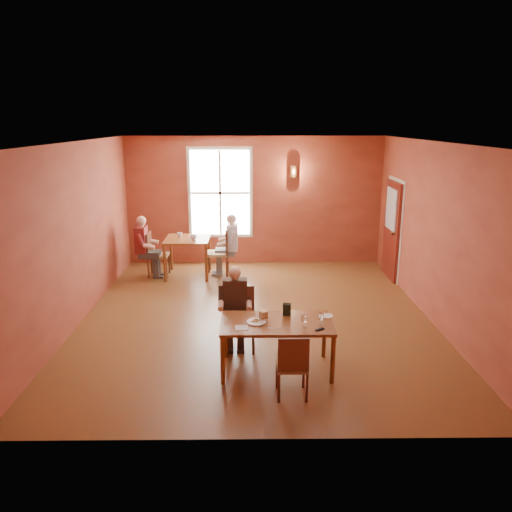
{
  "coord_description": "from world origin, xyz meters",
  "views": [
    {
      "loc": [
        -0.1,
        -8.18,
        3.32
      ],
      "look_at": [
        0.0,
        0.2,
        1.05
      ],
      "focal_mm": 35.0,
      "sensor_mm": 36.0,
      "label": 1
    }
  ],
  "objects_px": {
    "chair_diner_main": "(240,320)",
    "chair_empty": "(292,364)",
    "diner_main": "(240,313)",
    "chair_diner_white": "(217,252)",
    "chair_diner_maroon": "(158,254)",
    "main_table": "(276,346)",
    "second_table": "(188,257)",
    "diner_maroon": "(157,247)",
    "diner_white": "(219,247)"
  },
  "relations": [
    {
      "from": "chair_empty",
      "to": "second_table",
      "type": "relative_size",
      "value": 0.88
    },
    {
      "from": "second_table",
      "to": "chair_diner_maroon",
      "type": "height_order",
      "value": "chair_diner_maroon"
    },
    {
      "from": "chair_diner_white",
      "to": "diner_white",
      "type": "bearing_deg",
      "value": -90.0
    },
    {
      "from": "main_table",
      "to": "chair_diner_maroon",
      "type": "bearing_deg",
      "value": 118.55
    },
    {
      "from": "diner_maroon",
      "to": "diner_white",
      "type": "bearing_deg",
      "value": 90.0
    },
    {
      "from": "diner_main",
      "to": "chair_diner_maroon",
      "type": "distance_m",
      "value": 4.19
    },
    {
      "from": "chair_diner_white",
      "to": "chair_diner_maroon",
      "type": "bearing_deg",
      "value": 90.0
    },
    {
      "from": "main_table",
      "to": "chair_diner_white",
      "type": "bearing_deg",
      "value": 103.85
    },
    {
      "from": "main_table",
      "to": "second_table",
      "type": "xyz_separation_m",
      "value": [
        -1.73,
        4.37,
        0.07
      ]
    },
    {
      "from": "chair_diner_maroon",
      "to": "diner_main",
      "type": "bearing_deg",
      "value": 26.59
    },
    {
      "from": "diner_main",
      "to": "chair_diner_white",
      "type": "height_order",
      "value": "diner_main"
    },
    {
      "from": "diner_main",
      "to": "second_table",
      "type": "height_order",
      "value": "diner_main"
    },
    {
      "from": "chair_diner_main",
      "to": "chair_empty",
      "type": "height_order",
      "value": "chair_diner_main"
    },
    {
      "from": "chair_diner_white",
      "to": "diner_maroon",
      "type": "relative_size",
      "value": 0.81
    },
    {
      "from": "diner_main",
      "to": "chair_diner_maroon",
      "type": "height_order",
      "value": "diner_main"
    },
    {
      "from": "chair_empty",
      "to": "chair_diner_maroon",
      "type": "xyz_separation_m",
      "value": [
        -2.53,
        5.04,
        0.07
      ]
    },
    {
      "from": "diner_main",
      "to": "diner_maroon",
      "type": "xyz_separation_m",
      "value": [
        -1.91,
        3.75,
        0.06
      ]
    },
    {
      "from": "chair_empty",
      "to": "diner_maroon",
      "type": "height_order",
      "value": "diner_maroon"
    },
    {
      "from": "diner_maroon",
      "to": "second_table",
      "type": "bearing_deg",
      "value": 90.0
    },
    {
      "from": "diner_maroon",
      "to": "diner_main",
      "type": "bearing_deg",
      "value": 26.96
    },
    {
      "from": "chair_empty",
      "to": "chair_diner_white",
      "type": "height_order",
      "value": "chair_diner_white"
    },
    {
      "from": "chair_diner_main",
      "to": "chair_diner_white",
      "type": "height_order",
      "value": "chair_diner_white"
    },
    {
      "from": "chair_diner_main",
      "to": "chair_diner_white",
      "type": "relative_size",
      "value": 0.88
    },
    {
      "from": "second_table",
      "to": "diner_maroon",
      "type": "distance_m",
      "value": 0.72
    },
    {
      "from": "chair_empty",
      "to": "chair_diner_maroon",
      "type": "height_order",
      "value": "chair_diner_maroon"
    },
    {
      "from": "chair_diner_main",
      "to": "chair_diner_maroon",
      "type": "height_order",
      "value": "chair_diner_maroon"
    },
    {
      "from": "chair_empty",
      "to": "chair_diner_white",
      "type": "xyz_separation_m",
      "value": [
        -1.23,
        5.04,
        0.11
      ]
    },
    {
      "from": "chair_empty",
      "to": "chair_diner_maroon",
      "type": "relative_size",
      "value": 0.86
    },
    {
      "from": "main_table",
      "to": "chair_diner_white",
      "type": "relative_size",
      "value": 1.41
    },
    {
      "from": "chair_empty",
      "to": "chair_diner_white",
      "type": "distance_m",
      "value": 5.19
    },
    {
      "from": "chair_diner_main",
      "to": "chair_empty",
      "type": "distance_m",
      "value": 1.47
    },
    {
      "from": "chair_empty",
      "to": "chair_diner_white",
      "type": "bearing_deg",
      "value": 102.85
    },
    {
      "from": "diner_main",
      "to": "chair_empty",
      "type": "xyz_separation_m",
      "value": [
        0.66,
        -1.29,
        -0.17
      ]
    },
    {
      "from": "chair_diner_maroon",
      "to": "chair_diner_white",
      "type": "bearing_deg",
      "value": 90.0
    },
    {
      "from": "diner_main",
      "to": "second_table",
      "type": "distance_m",
      "value": 3.95
    },
    {
      "from": "chair_diner_white",
      "to": "chair_diner_main",
      "type": "bearing_deg",
      "value": -171.18
    },
    {
      "from": "diner_main",
      "to": "diner_white",
      "type": "relative_size",
      "value": 0.9
    },
    {
      "from": "diner_main",
      "to": "chair_diner_white",
      "type": "relative_size",
      "value": 1.12
    },
    {
      "from": "diner_main",
      "to": "chair_empty",
      "type": "bearing_deg",
      "value": 117.06
    },
    {
      "from": "chair_diner_white",
      "to": "second_table",
      "type": "bearing_deg",
      "value": 90.0
    },
    {
      "from": "diner_main",
      "to": "chair_diner_maroon",
      "type": "xyz_separation_m",
      "value": [
        -1.88,
        3.75,
        -0.11
      ]
    },
    {
      "from": "main_table",
      "to": "chair_diner_white",
      "type": "xyz_separation_m",
      "value": [
        -1.08,
        4.37,
        0.18
      ]
    },
    {
      "from": "diner_main",
      "to": "second_table",
      "type": "xyz_separation_m",
      "value": [
        -1.23,
        3.75,
        -0.17
      ]
    },
    {
      "from": "chair_diner_main",
      "to": "diner_white",
      "type": "bearing_deg",
      "value": -81.64
    },
    {
      "from": "diner_white",
      "to": "diner_maroon",
      "type": "relative_size",
      "value": 1.0
    },
    {
      "from": "chair_diner_main",
      "to": "diner_main",
      "type": "xyz_separation_m",
      "value": [
        0.0,
        -0.03,
        0.13
      ]
    },
    {
      "from": "main_table",
      "to": "chair_empty",
      "type": "relative_size",
      "value": 1.78
    },
    {
      "from": "second_table",
      "to": "diner_maroon",
      "type": "relative_size",
      "value": 0.73
    },
    {
      "from": "diner_white",
      "to": "diner_maroon",
      "type": "xyz_separation_m",
      "value": [
        -1.36,
        0.0,
        -0.0
      ]
    },
    {
      "from": "diner_main",
      "to": "diner_maroon",
      "type": "relative_size",
      "value": 0.9
    }
  ]
}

